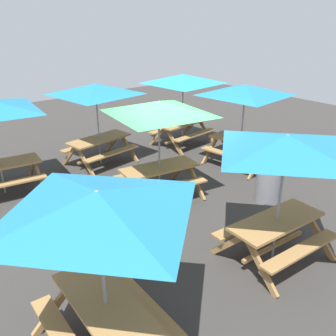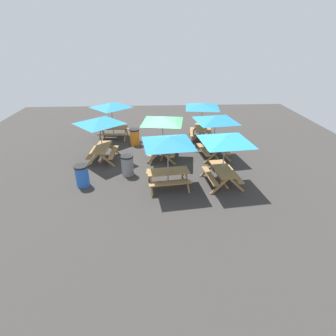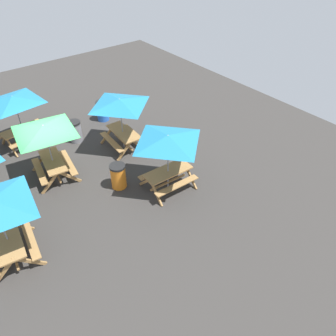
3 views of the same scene
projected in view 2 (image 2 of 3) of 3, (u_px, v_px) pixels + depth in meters
ground_plane at (159, 159)px, 14.14m from camera, size 24.17×24.17×0.00m
picnic_table_0 at (168, 144)px, 10.71m from camera, size 2.81×2.81×2.34m
picnic_table_1 at (111, 108)px, 16.10m from camera, size 2.09×2.09×2.34m
picnic_table_2 at (202, 108)px, 16.01m from camera, size 2.81×2.81×2.34m
picnic_table_3 at (215, 121)px, 13.55m from camera, size 2.80×2.80×2.34m
picnic_table_4 at (225, 142)px, 10.91m from camera, size 2.81×2.81×2.34m
picnic_table_5 at (99, 124)px, 13.14m from camera, size 2.11×2.11×2.34m
picnic_table_6 at (163, 123)px, 13.38m from camera, size 2.80×2.80×2.34m
trash_bin_orange at (135, 137)px, 15.80m from camera, size 0.59×0.59×0.98m
trash_bin_blue at (82, 176)px, 11.45m from camera, size 0.59×0.59×0.98m
trash_bin_gray at (127, 165)px, 12.36m from camera, size 0.59×0.59×0.98m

